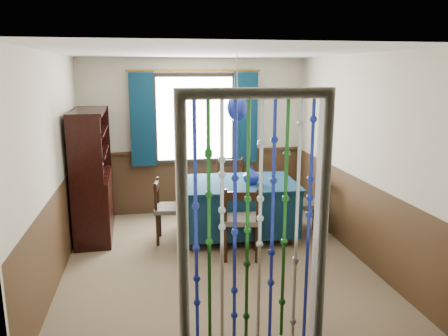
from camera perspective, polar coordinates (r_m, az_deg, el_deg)
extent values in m
plane|color=brown|center=(5.54, -1.27, -11.90)|extent=(4.00, 4.00, 0.00)
plane|color=silver|center=(5.05, -1.41, 14.90)|extent=(4.00, 4.00, 0.00)
plane|color=beige|center=(7.10, -3.85, 4.08)|extent=(3.60, 0.00, 3.60)
plane|color=beige|center=(3.25, 4.19, -6.19)|extent=(3.60, 0.00, 3.60)
plane|color=beige|center=(5.19, -21.36, 0.08)|extent=(0.00, 4.00, 4.00)
plane|color=beige|center=(5.71, 16.83, 1.48)|extent=(0.00, 4.00, 4.00)
plane|color=#422C19|center=(7.24, -3.75, -1.82)|extent=(3.60, 0.00, 3.60)
plane|color=#422C19|center=(3.58, 3.92, -17.56)|extent=(3.60, 0.00, 3.60)
plane|color=#422C19|center=(5.39, -20.57, -7.72)|extent=(0.00, 4.00, 4.00)
plane|color=#422C19|center=(5.88, 16.24, -5.71)|extent=(0.00, 4.00, 4.00)
cube|color=black|center=(7.01, -3.84, 6.45)|extent=(1.32, 0.12, 1.42)
cube|color=#0B263A|center=(6.14, 1.62, -5.01)|extent=(1.63, 1.14, 0.64)
cube|color=#0B263A|center=(6.05, 1.64, -1.98)|extent=(1.69, 1.20, 0.03)
cylinder|color=black|center=(5.82, -4.27, -9.95)|extent=(0.07, 0.07, 0.14)
cylinder|color=black|center=(6.03, 8.53, -9.22)|extent=(0.07, 0.07, 0.14)
cylinder|color=black|center=(6.58, -4.72, -7.25)|extent=(0.07, 0.07, 0.14)
cylinder|color=black|center=(6.77, 6.60, -6.71)|extent=(0.07, 0.07, 0.14)
cylinder|color=black|center=(5.38, 0.23, -9.92)|extent=(0.05, 0.05, 0.47)
cylinder|color=black|center=(5.39, 4.34, -9.93)|extent=(0.05, 0.05, 0.47)
cylinder|color=black|center=(5.72, 0.30, -8.54)|extent=(0.05, 0.05, 0.47)
cylinder|color=black|center=(5.72, 4.16, -8.55)|extent=(0.05, 0.05, 0.47)
cube|color=#5B5549|center=(5.46, 2.28, -6.61)|extent=(0.54, 0.52, 0.06)
cube|color=black|center=(5.17, 2.34, -3.69)|extent=(0.40, 0.12, 0.10)
cylinder|color=black|center=(5.21, 0.23, -5.22)|extent=(0.04, 0.04, 0.46)
cylinder|color=black|center=(5.22, 4.43, -5.24)|extent=(0.04, 0.04, 0.46)
cylinder|color=black|center=(7.11, 2.41, -4.24)|extent=(0.05, 0.05, 0.48)
cylinder|color=black|center=(7.06, -0.74, -4.34)|extent=(0.05, 0.05, 0.48)
cylinder|color=black|center=(6.76, 2.85, -5.14)|extent=(0.05, 0.05, 0.48)
cylinder|color=black|center=(6.71, -0.47, -5.25)|extent=(0.05, 0.05, 0.48)
cube|color=#5B5549|center=(6.83, 1.02, -2.55)|extent=(0.51, 0.49, 0.06)
cube|color=black|center=(6.94, 0.85, 0.69)|extent=(0.41, 0.07, 0.11)
cylinder|color=black|center=(6.99, 2.43, -0.48)|extent=(0.04, 0.04, 0.47)
cylinder|color=black|center=(6.95, -0.76, -0.56)|extent=(0.04, 0.04, 0.47)
cylinder|color=black|center=(6.27, -8.39, -6.91)|extent=(0.04, 0.04, 0.44)
cylinder|color=black|center=(5.95, -8.68, -8.02)|extent=(0.04, 0.04, 0.44)
cylinder|color=black|center=(6.25, -5.39, -6.90)|extent=(0.04, 0.04, 0.44)
cylinder|color=black|center=(5.92, -5.51, -8.02)|extent=(0.04, 0.04, 0.44)
cube|color=#5B5549|center=(6.01, -7.05, -5.24)|extent=(0.46, 0.47, 0.06)
cube|color=black|center=(5.94, -8.81, -2.31)|extent=(0.08, 0.37, 0.10)
cylinder|color=black|center=(6.14, -8.61, -3.12)|extent=(0.04, 0.04, 0.43)
cylinder|color=black|center=(5.81, -8.92, -4.04)|extent=(0.04, 0.04, 0.43)
cylinder|color=black|center=(6.28, 12.40, -7.10)|extent=(0.04, 0.04, 0.43)
cylinder|color=black|center=(6.58, 11.66, -6.12)|extent=(0.04, 0.04, 0.43)
cylinder|color=black|center=(6.20, 9.52, -7.21)|extent=(0.04, 0.04, 0.43)
cylinder|color=black|center=(6.52, 8.92, -6.21)|extent=(0.04, 0.04, 0.43)
cube|color=#5B5549|center=(6.32, 10.71, -4.57)|extent=(0.45, 0.47, 0.06)
cube|color=black|center=(6.27, 12.34, -1.79)|extent=(0.09, 0.36, 0.10)
cylinder|color=black|center=(6.15, 12.67, -3.38)|extent=(0.04, 0.04, 0.42)
cylinder|color=black|center=(6.47, 11.91, -2.56)|extent=(0.04, 0.04, 0.42)
cube|color=black|center=(6.50, -16.54, -4.51)|extent=(0.51, 1.37, 0.89)
cube|color=black|center=(5.66, -17.77, 2.20)|extent=(0.42, 0.06, 0.89)
cube|color=black|center=(6.94, -16.44, 4.10)|extent=(0.42, 0.06, 0.89)
cube|color=black|center=(6.25, -17.29, 7.09)|extent=(0.46, 1.37, 0.04)
cube|color=black|center=(6.33, -18.98, 3.16)|extent=(0.07, 1.34, 0.89)
cube|color=black|center=(6.32, -16.70, 2.09)|extent=(0.41, 1.29, 0.02)
cube|color=black|center=(6.27, -16.86, 4.72)|extent=(0.41, 1.29, 0.02)
cylinder|color=olive|center=(5.85, 1.73, 11.21)|extent=(0.01, 0.01, 0.69)
ellipsoid|color=navy|center=(5.87, 1.71, 7.86)|extent=(0.28, 0.28, 0.34)
cylinder|color=olive|center=(5.86, 1.72, 9.53)|extent=(0.09, 0.09, 0.03)
imported|color=navy|center=(5.93, 3.59, -1.04)|extent=(0.28, 0.28, 0.22)
imported|color=beige|center=(5.98, -16.87, 1.85)|extent=(0.24, 0.24, 0.05)
imported|color=beige|center=(6.70, -16.09, 0.68)|extent=(0.20, 0.20, 0.16)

